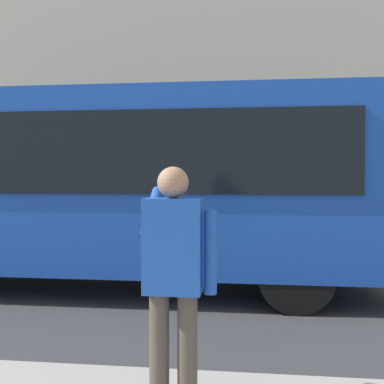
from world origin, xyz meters
name	(u,v)px	position (x,y,z in m)	size (l,w,h in m)	color
ground_plane	(164,290)	(0.00, 0.00, 0.00)	(60.00, 60.00, 0.00)	#38383A
building_facade_far	(208,31)	(-0.02, -6.80, 5.99)	(28.00, 1.55, 12.00)	beige
red_bus	(97,182)	(1.08, 0.01, 1.68)	(9.05, 2.54, 3.08)	#1947AD
pedestrian_photographer	(174,268)	(-0.86, 4.20, 1.14)	(0.53, 0.52, 1.70)	#4C4238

